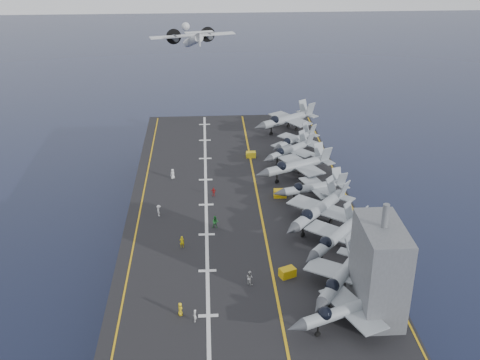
{
  "coord_description": "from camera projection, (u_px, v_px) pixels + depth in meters",
  "views": [
    {
      "loc": [
        -5.67,
        -90.63,
        57.54
      ],
      "look_at": [
        0.0,
        4.0,
        13.0
      ],
      "focal_mm": 45.0,
      "sensor_mm": 36.0,
      "label": 1
    }
  ],
  "objects": [
    {
      "name": "island_superstructure",
      "position": [
        380.0,
        259.0,
        72.75
      ],
      "size": [
        5.0,
        10.0,
        15.0
      ],
      "primitive_type": null,
      "color": "#56595E",
      "rests_on": "flight_deck"
    },
    {
      "name": "fighter_jet_6",
      "position": [
        290.0,
        149.0,
        118.14
      ],
      "size": [
        16.16,
        15.73,
        4.71
      ],
      "primitive_type": null,
      "color": "#8F969F",
      "rests_on": "flight_deck"
    },
    {
      "name": "hull",
      "position": [
        241.0,
        231.0,
        104.53
      ],
      "size": [
        36.0,
        90.0,
        10.0
      ],
      "primitive_type": "cube",
      "color": "#56595E",
      "rests_on": "ground"
    },
    {
      "name": "ground",
      "position": [
        241.0,
        256.0,
        106.66
      ],
      "size": [
        500.0,
        500.0,
        0.0
      ],
      "primitive_type": "plane",
      "color": "#142135",
      "rests_on": "ground"
    },
    {
      "name": "fighter_jet_7",
      "position": [
        296.0,
        139.0,
        123.46
      ],
      "size": [
        15.17,
        15.09,
        4.46
      ],
      "primitive_type": null,
      "color": "#9FA7AF",
      "rests_on": "flight_deck"
    },
    {
      "name": "fighter_jet_1",
      "position": [
        342.0,
        275.0,
        78.17
      ],
      "size": [
        17.16,
        18.66,
        5.39
      ],
      "primitive_type": null,
      "color": "#9197A0",
      "rests_on": "flight_deck"
    },
    {
      "name": "crew_0",
      "position": [
        180.0,
        309.0,
        74.57
      ],
      "size": [
        0.96,
        1.23,
        1.81
      ],
      "primitive_type": "imported",
      "color": "yellow",
      "rests_on": "flight_deck"
    },
    {
      "name": "crew_2",
      "position": [
        215.0,
        222.0,
        94.37
      ],
      "size": [
        1.3,
        0.94,
        2.05
      ],
      "primitive_type": "imported",
      "color": "#268C33",
      "rests_on": "flight_deck"
    },
    {
      "name": "tow_cart_b",
      "position": [
        280.0,
        193.0,
        104.36
      ],
      "size": [
        2.25,
        1.51,
        1.32
      ],
      "primitive_type": null,
      "color": "gold",
      "rests_on": "flight_deck"
    },
    {
      "name": "crew_4",
      "position": [
        213.0,
        192.0,
        104.62
      ],
      "size": [
        1.09,
        0.87,
        1.6
      ],
      "primitive_type": "imported",
      "color": "#B21919",
      "rests_on": "flight_deck"
    },
    {
      "name": "fighter_jet_5",
      "position": [
        297.0,
        165.0,
        110.47
      ],
      "size": [
        18.66,
        16.24,
        5.44
      ],
      "primitive_type": null,
      "color": "#99A1A9",
      "rests_on": "flight_deck"
    },
    {
      "name": "deck_edge_stbd",
      "position": [
        349.0,
        201.0,
        103.23
      ],
      "size": [
        0.25,
        90.0,
        0.02
      ],
      "primitive_type": "cube",
      "color": "gold",
      "rests_on": "flight_deck"
    },
    {
      "name": "tow_cart_c",
      "position": [
        251.0,
        155.0,
        120.4
      ],
      "size": [
        1.91,
        1.26,
        1.14
      ],
      "primitive_type": null,
      "color": "yellow",
      "rests_on": "flight_deck"
    },
    {
      "name": "fighter_jet_3",
      "position": [
        319.0,
        209.0,
        94.49
      ],
      "size": [
        19.02,
        19.65,
        5.71
      ],
      "primitive_type": null,
      "color": "#97A1A8",
      "rests_on": "flight_deck"
    },
    {
      "name": "transport_plane",
      "position": [
        193.0,
        40.0,
        142.5
      ],
      "size": [
        23.14,
        18.44,
        4.81
      ],
      "primitive_type": null,
      "color": "silver"
    },
    {
      "name": "crew_1",
      "position": [
        182.0,
        242.0,
        89.08
      ],
      "size": [
        1.23,
        0.89,
        1.91
      ],
      "primitive_type": "imported",
      "color": "#DAC00B",
      "rests_on": "flight_deck"
    },
    {
      "name": "crew_3",
      "position": [
        159.0,
        211.0,
        97.97
      ],
      "size": [
        0.98,
        1.29,
        1.94
      ],
      "primitive_type": "imported",
      "color": "silver",
      "rests_on": "flight_deck"
    },
    {
      "name": "fighter_jet_2",
      "position": [
        337.0,
        235.0,
        87.41
      ],
      "size": [
        17.74,
        18.33,
        5.33
      ],
      "primitive_type": null,
      "color": "gray",
      "rests_on": "flight_deck"
    },
    {
      "name": "fighter_jet_0",
      "position": [
        347.0,
        309.0,
        71.96
      ],
      "size": [
        17.35,
        14.75,
        5.1
      ],
      "primitive_type": null,
      "color": "#9FA8B2",
      "rests_on": "flight_deck"
    },
    {
      "name": "foul_line",
      "position": [
        259.0,
        203.0,
        102.39
      ],
      "size": [
        0.35,
        90.0,
        0.02
      ],
      "primitive_type": "cube",
      "color": "gold",
      "rests_on": "flight_deck"
    },
    {
      "name": "deck_edge_port",
      "position": [
        141.0,
        206.0,
        101.31
      ],
      "size": [
        0.25,
        90.0,
        0.02
      ],
      "primitive_type": "cube",
      "color": "gold",
      "rests_on": "flight_deck"
    },
    {
      "name": "landing_centerline",
      "position": [
        206.0,
        205.0,
        101.9
      ],
      "size": [
        0.5,
        90.0,
        0.02
      ],
      "primitive_type": "cube",
      "color": "silver",
      "rests_on": "flight_deck"
    },
    {
      "name": "fighter_jet_8",
      "position": [
        287.0,
        119.0,
        133.27
      ],
      "size": [
        19.53,
        18.03,
        5.64
      ],
      "primitive_type": null,
      "color": "#A0AAB1",
      "rests_on": "flight_deck"
    },
    {
      "name": "fighter_jet_4",
      "position": [
        314.0,
        187.0,
        103.01
      ],
      "size": [
        15.33,
        12.31,
        4.64
      ],
      "primitive_type": null,
      "color": "gray",
      "rests_on": "flight_deck"
    },
    {
      "name": "flight_deck",
      "position": [
        241.0,
        205.0,
        102.32
      ],
      "size": [
        38.0,
        92.0,
        0.4
      ],
      "primitive_type": "cube",
      "color": "black",
      "rests_on": "hull"
    },
    {
      "name": "crew_6",
      "position": [
        195.0,
        316.0,
        73.49
      ],
      "size": [
        0.77,
        1.08,
        1.7
      ],
      "primitive_type": "imported",
      "color": "silver",
      "rests_on": "flight_deck"
    },
    {
      "name": "tow_cart_a",
      "position": [
        287.0,
        272.0,
        82.34
      ],
      "size": [
        2.51,
        2.13,
        1.28
      ],
      "primitive_type": null,
      "color": "#C89E0C",
      "rests_on": "flight_deck"
    },
    {
      "name": "crew_5",
      "position": [
        173.0,
        174.0,
        111.06
      ],
      "size": [
        1.35,
        1.33,
        1.9
      ],
      "primitive_type": "imported",
      "color": "white",
      "rests_on": "flight_deck"
    },
    {
      "name": "crew_7",
      "position": [
        250.0,
        278.0,
        80.56
      ],
      "size": [
        1.43,
        1.47,
        2.06
      ],
      "primitive_type": "imported",
      "color": "silver",
      "rests_on": "flight_deck"
    }
  ]
}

